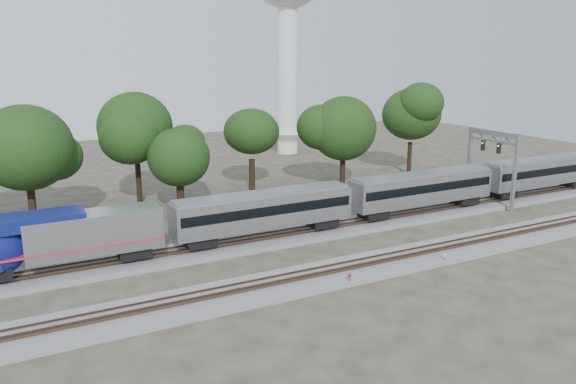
# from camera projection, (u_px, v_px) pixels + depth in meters

# --- Properties ---
(ground) EXTENTS (160.00, 160.00, 0.00)m
(ground) POSITION_uv_depth(u_px,v_px,m) (294.00, 263.00, 47.53)
(ground) COLOR #383328
(ground) RESTS_ON ground
(track_far) EXTENTS (160.00, 5.00, 0.73)m
(track_far) POSITION_uv_depth(u_px,v_px,m) (264.00, 240.00, 52.64)
(track_far) COLOR slate
(track_far) RESTS_ON ground
(track_near) EXTENTS (160.00, 5.00, 0.73)m
(track_near) POSITION_uv_depth(u_px,v_px,m) (318.00, 277.00, 44.04)
(track_near) COLOR slate
(track_near) RESTS_ON ground
(train) EXTENTS (109.36, 3.12, 4.60)m
(train) POSITION_uv_depth(u_px,v_px,m) (486.00, 179.00, 64.69)
(train) COLOR #A9ABB0
(train) RESTS_ON ground
(switch_stand_red) EXTENTS (0.32, 0.06, 1.01)m
(switch_stand_red) POSITION_uv_depth(u_px,v_px,m) (349.00, 278.00, 42.65)
(switch_stand_red) COLOR #512D19
(switch_stand_red) RESTS_ON ground
(switch_stand_white) EXTENTS (0.32, 0.07, 1.02)m
(switch_stand_white) POSITION_uv_depth(u_px,v_px,m) (445.00, 257.00, 47.01)
(switch_stand_white) COLOR #512D19
(switch_stand_white) RESTS_ON ground
(switch_lever) EXTENTS (0.58, 0.47, 0.30)m
(switch_lever) POSITION_uv_depth(u_px,v_px,m) (412.00, 265.00, 46.71)
(switch_lever) COLOR #512D19
(switch_lever) RESTS_ON ground
(signal_gantry) EXTENTS (0.61, 7.17, 8.73)m
(signal_gantry) POSITION_uv_depth(u_px,v_px,m) (492.00, 151.00, 64.19)
(signal_gantry) COLOR gray
(signal_gantry) RESTS_ON ground
(tree_2) EXTENTS (8.67, 8.67, 12.23)m
(tree_2) POSITION_uv_depth(u_px,v_px,m) (26.00, 148.00, 53.36)
(tree_2) COLOR black
(tree_2) RESTS_ON ground
(tree_3) EXTENTS (9.33, 9.33, 13.15)m
(tree_3) POSITION_uv_depth(u_px,v_px,m) (135.00, 127.00, 63.15)
(tree_3) COLOR black
(tree_3) RESTS_ON ground
(tree_4) EXTENTS (6.49, 6.49, 9.15)m
(tree_4) POSITION_uv_depth(u_px,v_px,m) (179.00, 158.00, 60.34)
(tree_4) COLOR black
(tree_4) RESTS_ON ground
(tree_5) EXTENTS (7.85, 7.85, 11.07)m
(tree_5) POSITION_uv_depth(u_px,v_px,m) (251.00, 132.00, 70.30)
(tree_5) COLOR black
(tree_5) RESTS_ON ground
(tree_6) EXTENTS (8.08, 8.08, 11.40)m
(tree_6) POSITION_uv_depth(u_px,v_px,m) (344.00, 129.00, 71.17)
(tree_6) COLOR black
(tree_6) RESTS_ON ground
(tree_7) EXTENTS (8.92, 8.92, 12.58)m
(tree_7) POSITION_uv_depth(u_px,v_px,m) (412.00, 114.00, 80.10)
(tree_7) COLOR black
(tree_7) RESTS_ON ground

